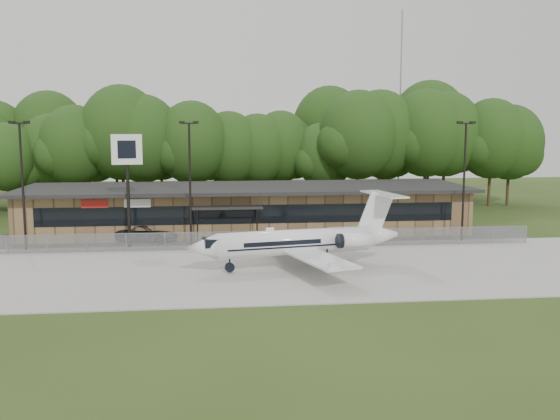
{
  "coord_description": "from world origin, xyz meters",
  "views": [
    {
      "loc": [
        -3.38,
        -34.04,
        9.85
      ],
      "look_at": [
        1.8,
        12.0,
        3.58
      ],
      "focal_mm": 40.0,
      "sensor_mm": 36.0,
      "label": 1
    }
  ],
  "objects": [
    {
      "name": "light_pole_right",
      "position": [
        18.0,
        16.5,
        5.98
      ],
      "size": [
        1.55,
        0.3,
        10.23
      ],
      "color": "black",
      "rests_on": "ground"
    },
    {
      "name": "radio_mast",
      "position": [
        22.0,
        48.0,
        12.5
      ],
      "size": [
        0.2,
        0.2,
        25.0
      ],
      "primitive_type": "cylinder",
      "color": "gray",
      "rests_on": "ground"
    },
    {
      "name": "terminal",
      "position": [
        -0.0,
        23.94,
        2.18
      ],
      "size": [
        41.0,
        11.65,
        4.3
      ],
      "color": "olive",
      "rests_on": "ground"
    },
    {
      "name": "suv",
      "position": [
        -8.78,
        19.43,
        0.74
      ],
      "size": [
        5.77,
        3.74,
        1.48
      ],
      "primitive_type": "imported",
      "rotation": [
        0.0,
        0.0,
        1.31
      ],
      "color": "#28282A",
      "rests_on": "ground"
    },
    {
      "name": "apron",
      "position": [
        0.0,
        8.0,
        0.04
      ],
      "size": [
        64.0,
        18.0,
        0.08
      ],
      "primitive_type": "cube",
      "color": "#9E9B93",
      "rests_on": "ground"
    },
    {
      "name": "business_jet",
      "position": [
        2.85,
        7.83,
        1.86
      ],
      "size": [
        15.46,
        13.88,
        5.21
      ],
      "rotation": [
        0.0,
        0.0,
        0.19
      ],
      "color": "white",
      "rests_on": "ground"
    },
    {
      "name": "ground",
      "position": [
        0.0,
        0.0,
        0.0
      ],
      "size": [
        160.0,
        160.0,
        0.0
      ],
      "primitive_type": "plane",
      "color": "#2C3F16",
      "rests_on": "ground"
    },
    {
      "name": "fence",
      "position": [
        0.0,
        15.0,
        0.78
      ],
      "size": [
        46.0,
        0.04,
        1.52
      ],
      "color": "gray",
      "rests_on": "ground"
    },
    {
      "name": "light_pole_mid",
      "position": [
        -5.0,
        16.5,
        5.98
      ],
      "size": [
        1.55,
        0.3,
        10.23
      ],
      "color": "black",
      "rests_on": "ground"
    },
    {
      "name": "treeline",
      "position": [
        0.0,
        42.0,
        7.5
      ],
      "size": [
        72.0,
        12.0,
        15.0
      ],
      "primitive_type": null,
      "color": "black",
      "rests_on": "ground"
    },
    {
      "name": "pole_sign",
      "position": [
        -9.96,
        16.79,
        7.03
      ],
      "size": [
        2.42,
        0.66,
        9.19
      ],
      "rotation": [
        0.0,
        0.0,
        0.16
      ],
      "color": "black",
      "rests_on": "ground"
    },
    {
      "name": "light_pole_left",
      "position": [
        -18.0,
        16.5,
        5.98
      ],
      "size": [
        1.55,
        0.3,
        10.23
      ],
      "color": "black",
      "rests_on": "ground"
    },
    {
      "name": "parking_lot",
      "position": [
        0.0,
        19.5,
        0.03
      ],
      "size": [
        50.0,
        9.0,
        0.06
      ],
      "primitive_type": "cube",
      "color": "#383835",
      "rests_on": "ground"
    }
  ]
}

